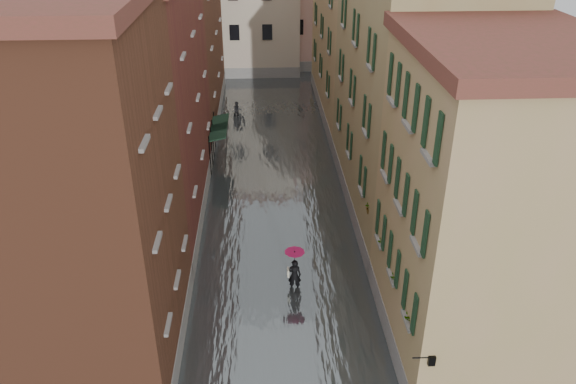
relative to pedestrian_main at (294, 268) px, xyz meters
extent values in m
plane|color=#505052|center=(-0.56, -1.49, -1.22)|extent=(120.00, 120.00, 0.00)
cube|color=#4C5254|center=(-0.56, 11.51, -1.12)|extent=(10.00, 60.00, 0.20)
cube|color=brown|center=(-7.56, -3.49, 5.28)|extent=(6.00, 8.00, 13.00)
cube|color=brown|center=(-7.56, 7.51, 5.03)|extent=(6.00, 14.00, 12.50)
cube|color=brown|center=(-7.56, 22.51, 5.78)|extent=(6.00, 16.00, 14.00)
cube|color=#9D8951|center=(6.44, -3.49, 4.53)|extent=(6.00, 8.00, 11.50)
cube|color=#978B5C|center=(6.44, 7.51, 5.28)|extent=(6.00, 14.00, 13.00)
cube|color=#9D8951|center=(6.44, 22.51, 4.53)|extent=(6.00, 16.00, 11.50)
cube|color=beige|center=(-3.56, 36.51, 5.28)|extent=(12.00, 9.00, 13.00)
cube|color=tan|center=(5.44, 38.51, 4.78)|extent=(10.00, 9.00, 12.00)
cube|color=black|center=(-4.01, 12.84, 1.33)|extent=(1.09, 2.70, 0.31)
cylinder|color=black|center=(-4.51, 11.48, 0.18)|extent=(0.06, 0.06, 2.80)
cylinder|color=black|center=(-4.51, 14.19, 0.18)|extent=(0.06, 0.06, 2.80)
cube|color=black|center=(-4.01, 14.35, 1.33)|extent=(1.09, 2.82, 0.31)
cylinder|color=black|center=(-4.51, 12.95, 0.18)|extent=(0.06, 0.06, 2.80)
cylinder|color=black|center=(-4.51, 15.76, 0.18)|extent=(0.06, 0.06, 2.80)
cylinder|color=black|center=(3.49, -7.49, 1.88)|extent=(0.60, 0.05, 0.05)
cube|color=black|center=(3.79, -7.49, 1.78)|extent=(0.22, 0.22, 0.35)
cube|color=beige|center=(3.79, -7.49, 1.78)|extent=(0.14, 0.14, 0.24)
cube|color=brown|center=(3.56, -5.87, 1.93)|extent=(0.22, 0.85, 0.18)
imported|color=#265926|center=(3.56, -5.87, 2.35)|extent=(0.59, 0.51, 0.66)
cube|color=brown|center=(3.56, -3.66, 1.93)|extent=(0.22, 0.85, 0.18)
imported|color=#265926|center=(3.56, -3.66, 2.35)|extent=(0.59, 0.51, 0.66)
cube|color=brown|center=(3.56, -1.27, 1.93)|extent=(0.22, 0.85, 0.18)
imported|color=#265926|center=(3.56, -1.27, 2.35)|extent=(0.59, 0.51, 0.66)
cube|color=brown|center=(3.56, 1.67, 1.93)|extent=(0.22, 0.85, 0.18)
imported|color=#265926|center=(3.56, 1.67, 2.35)|extent=(0.59, 0.51, 0.66)
imported|color=black|center=(0.00, 0.00, -0.41)|extent=(0.62, 0.43, 1.62)
cube|color=beige|center=(-0.28, 0.05, -0.27)|extent=(0.08, 0.30, 0.38)
cylinder|color=black|center=(0.00, 0.00, 0.13)|extent=(0.02, 0.02, 1.00)
cone|color=#A30A40|center=(0.00, 0.00, 0.70)|extent=(0.89, 0.89, 0.28)
imported|color=black|center=(-3.15, 21.75, -0.52)|extent=(0.81, 0.70, 1.40)
camera|label=1|loc=(-1.30, -20.12, 14.58)|focal=35.00mm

